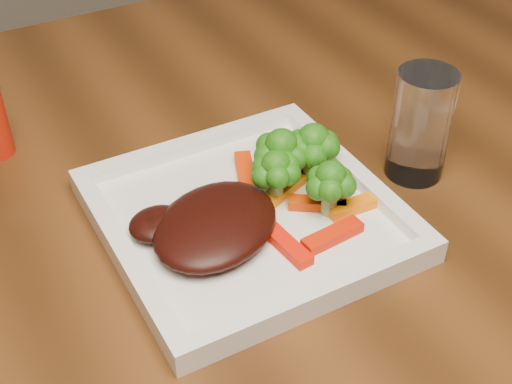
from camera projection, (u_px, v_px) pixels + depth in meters
plate at (247, 220)px, 0.70m from camera, size 0.27×0.27×0.01m
steak at (215, 225)px, 0.66m from camera, size 0.17×0.16×0.03m
broccoli_0 at (281, 157)px, 0.71m from camera, size 0.07×0.07×0.07m
broccoli_1 at (313, 153)px, 0.72m from camera, size 0.07×0.07×0.06m
broccoli_2 at (330, 188)px, 0.68m from camera, size 0.07×0.07×0.06m
broccoli_3 at (276, 176)px, 0.69m from camera, size 0.07×0.07×0.06m
carrot_0 at (332, 235)px, 0.66m from camera, size 0.06×0.02×0.01m
carrot_1 at (356, 205)px, 0.70m from camera, size 0.06×0.02×0.01m
carrot_2 at (287, 245)px, 0.65m from camera, size 0.02×0.06×0.01m
carrot_3 at (313, 162)px, 0.75m from camera, size 0.07×0.02×0.01m
carrot_4 at (246, 172)px, 0.74m from camera, size 0.04×0.07×0.01m
carrot_5 at (317, 204)px, 0.70m from camera, size 0.06×0.04×0.01m
carrot_6 at (282, 191)px, 0.72m from camera, size 0.06×0.04×0.01m
drinking_glass at (421, 125)px, 0.73m from camera, size 0.08×0.08×0.12m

